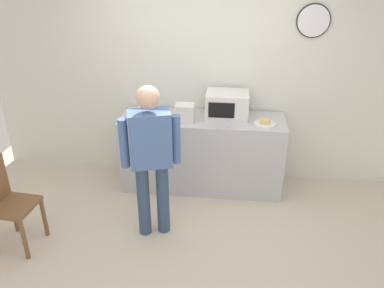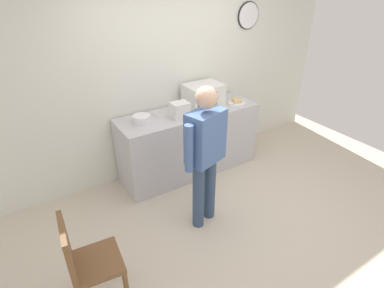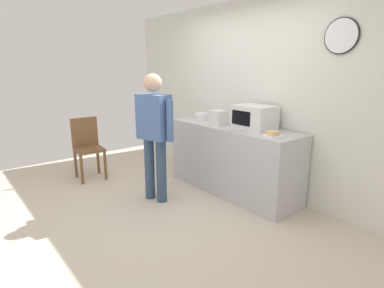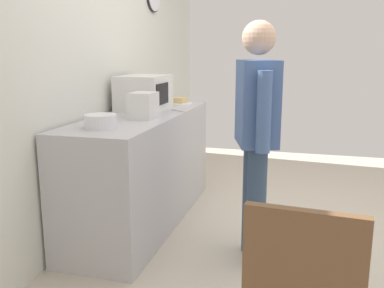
% 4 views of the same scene
% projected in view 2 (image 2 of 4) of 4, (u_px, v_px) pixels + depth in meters
% --- Properties ---
extents(ground_plane, '(6.00, 6.00, 0.00)m').
position_uv_depth(ground_plane, '(240.00, 219.00, 3.60)').
color(ground_plane, beige).
extents(back_wall, '(5.40, 0.13, 2.60)m').
position_uv_depth(back_wall, '(171.00, 78.00, 4.15)').
color(back_wall, silver).
rests_on(back_wall, ground_plane).
extents(kitchen_counter, '(1.97, 0.62, 0.93)m').
position_uv_depth(kitchen_counter, '(189.00, 142.00, 4.30)').
color(kitchen_counter, '#B7B7BC').
rests_on(kitchen_counter, ground_plane).
extents(microwave, '(0.50, 0.39, 0.30)m').
position_uv_depth(microwave, '(203.00, 95.00, 4.20)').
color(microwave, silver).
rests_on(microwave, kitchen_counter).
extents(sandwich_plate, '(0.24, 0.24, 0.07)m').
position_uv_depth(sandwich_plate, '(237.00, 102.00, 4.33)').
color(sandwich_plate, white).
rests_on(sandwich_plate, kitchen_counter).
extents(salad_bowl, '(0.21, 0.21, 0.09)m').
position_uv_depth(salad_bowl, '(142.00, 119.00, 3.75)').
color(salad_bowl, white).
rests_on(salad_bowl, kitchen_counter).
extents(toaster, '(0.22, 0.18, 0.20)m').
position_uv_depth(toaster, '(180.00, 110.00, 3.86)').
color(toaster, silver).
rests_on(toaster, kitchen_counter).
extents(fork_utensil, '(0.11, 0.15, 0.01)m').
position_uv_depth(fork_utensil, '(215.00, 113.00, 4.02)').
color(fork_utensil, silver).
rests_on(fork_utensil, kitchen_counter).
extents(spoon_utensil, '(0.04, 0.17, 0.01)m').
position_uv_depth(spoon_utensil, '(155.00, 114.00, 3.99)').
color(spoon_utensil, silver).
rests_on(spoon_utensil, kitchen_counter).
extents(person_standing, '(0.57, 0.34, 1.63)m').
position_uv_depth(person_standing, '(205.00, 150.00, 3.14)').
color(person_standing, '#324865').
rests_on(person_standing, ground_plane).
extents(wooden_chair, '(0.44, 0.44, 0.94)m').
position_uv_depth(wooden_chair, '(86.00, 261.00, 2.44)').
color(wooden_chair, brown).
rests_on(wooden_chair, ground_plane).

